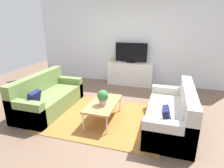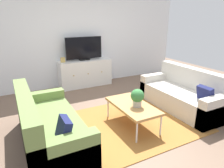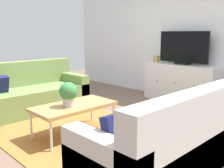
% 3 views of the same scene
% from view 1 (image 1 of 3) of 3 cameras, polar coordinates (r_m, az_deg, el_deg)
% --- Properties ---
extents(ground_plane, '(10.00, 10.00, 0.00)m').
position_cam_1_polar(ground_plane, '(4.31, -1.90, -9.38)').
color(ground_plane, brown).
extents(wall_back, '(6.40, 0.12, 2.70)m').
position_cam_1_polar(wall_back, '(6.30, 5.59, 12.50)').
color(wall_back, white).
rests_on(wall_back, ground_plane).
extents(area_rug, '(2.50, 1.90, 0.01)m').
position_cam_1_polar(area_rug, '(4.18, -2.57, -10.23)').
color(area_rug, '#9E662D').
rests_on(area_rug, ground_plane).
extents(couch_left_side, '(0.83, 1.84, 0.84)m').
position_cam_1_polar(couch_left_side, '(4.73, -19.14, -4.07)').
color(couch_left_side, olive).
rests_on(couch_left_side, ground_plane).
extents(couch_right_side, '(0.83, 1.84, 0.84)m').
position_cam_1_polar(couch_right_side, '(3.91, 18.17, -8.91)').
color(couch_right_side, beige).
rests_on(couch_right_side, ground_plane).
extents(coffee_table, '(0.55, 1.06, 0.41)m').
position_cam_1_polar(coffee_table, '(3.93, -2.64, -6.07)').
color(coffee_table, '#B7844C').
rests_on(coffee_table, ground_plane).
extents(potted_plant, '(0.23, 0.23, 0.31)m').
position_cam_1_polar(potted_plant, '(3.76, -2.81, -3.91)').
color(potted_plant, '#B7B2A8').
rests_on(potted_plant, coffee_table).
extents(tv_console, '(1.45, 0.47, 0.74)m').
position_cam_1_polar(tv_console, '(6.20, 5.57, 3.14)').
color(tv_console, white).
rests_on(tv_console, ground_plane).
extents(flat_screen_tv, '(1.01, 0.16, 0.63)m').
position_cam_1_polar(flat_screen_tv, '(6.07, 5.82, 9.39)').
color(flat_screen_tv, black).
rests_on(flat_screen_tv, tv_console).
extents(mantel_clock, '(0.11, 0.07, 0.13)m').
position_cam_1_polar(mantel_clock, '(6.24, 0.23, 7.42)').
color(mantel_clock, tan).
rests_on(mantel_clock, tv_console).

